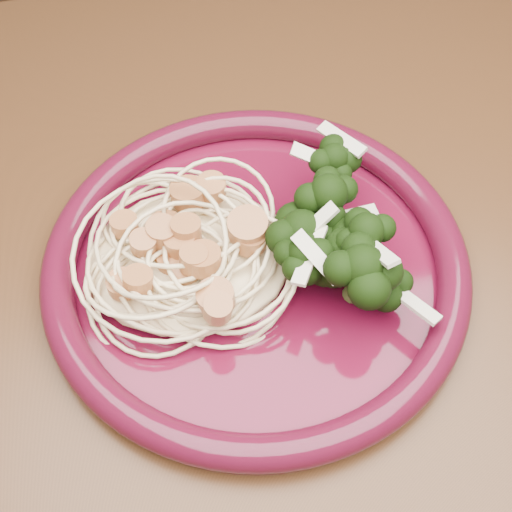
{
  "coord_description": "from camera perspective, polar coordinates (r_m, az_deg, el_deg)",
  "views": [
    {
      "loc": [
        -0.11,
        -0.22,
        1.15
      ],
      "look_at": [
        -0.05,
        0.05,
        0.77
      ],
      "focal_mm": 50.0,
      "sensor_mm": 36.0,
      "label": 1
    }
  ],
  "objects": [
    {
      "name": "dining_table",
      "position": [
        0.56,
        6.37,
        -10.24
      ],
      "size": [
        1.2,
        0.8,
        0.75
      ],
      "color": "#472814",
      "rests_on": "ground"
    },
    {
      "name": "dinner_plate",
      "position": [
        0.48,
        0.0,
        -0.67
      ],
      "size": [
        0.36,
        0.36,
        0.02
      ],
      "rotation": [
        0.0,
        0.0,
        -0.31
      ],
      "color": "#4A081C",
      "rests_on": "dining_table"
    },
    {
      "name": "spaghetti_pile",
      "position": [
        0.47,
        -5.38,
        0.56
      ],
      "size": [
        0.17,
        0.16,
        0.03
      ],
      "primitive_type": "ellipsoid",
      "rotation": [
        0.0,
        0.0,
        -0.31
      ],
      "color": "beige",
      "rests_on": "dinner_plate"
    },
    {
      "name": "scallop_cluster",
      "position": [
        0.44,
        -5.74,
        3.35
      ],
      "size": [
        0.16,
        0.16,
        0.04
      ],
      "primitive_type": null,
      "rotation": [
        0.0,
        0.0,
        -0.31
      ],
      "color": "#BE7842",
      "rests_on": "spaghetti_pile"
    },
    {
      "name": "broccoli_pile",
      "position": [
        0.46,
        6.76,
        0.35
      ],
      "size": [
        0.13,
        0.17,
        0.05
      ],
      "primitive_type": "ellipsoid",
      "rotation": [
        0.0,
        0.0,
        -0.31
      ],
      "color": "black",
      "rests_on": "dinner_plate"
    },
    {
      "name": "onion_garnish",
      "position": [
        0.43,
        7.17,
        2.84
      ],
      "size": [
        0.09,
        0.11,
        0.05
      ],
      "primitive_type": null,
      "rotation": [
        0.0,
        0.0,
        -0.31
      ],
      "color": "beige",
      "rests_on": "broccoli_pile"
    }
  ]
}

